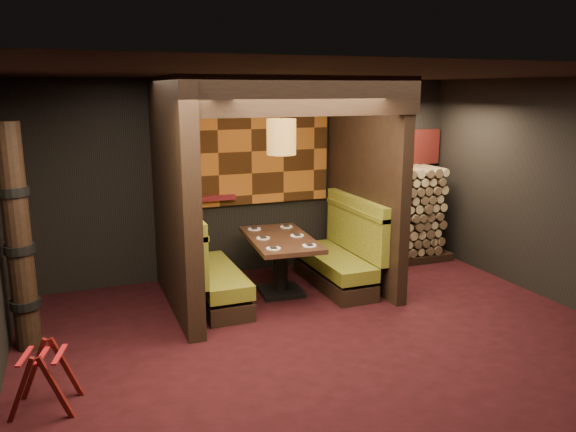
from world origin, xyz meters
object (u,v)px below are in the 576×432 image
at_px(luggage_rack, 44,376).
at_px(totem_column, 19,241).
at_px(booth_bench_right, 341,258).
at_px(pendant_lamp, 281,137).
at_px(firewood_stack, 398,215).
at_px(booth_bench_left, 208,274).
at_px(dining_table, 280,254).

bearing_deg(luggage_rack, totem_column, 98.63).
relative_size(booth_bench_right, pendant_lamp, 1.66).
bearing_deg(booth_bench_right, firewood_stack, 27.35).
relative_size(booth_bench_left, dining_table, 1.03).
bearing_deg(pendant_lamp, booth_bench_right, 3.30).
bearing_deg(luggage_rack, pendant_lamp, 32.42).
distance_m(luggage_rack, totem_column, 1.61).
height_order(booth_bench_right, dining_table, booth_bench_right).
relative_size(totem_column, firewood_stack, 1.39).
relative_size(booth_bench_right, firewood_stack, 0.92).
xyz_separation_m(pendant_lamp, firewood_stack, (2.26, 0.75, -1.36)).
height_order(booth_bench_right, luggage_rack, booth_bench_right).
height_order(booth_bench_left, dining_table, booth_bench_left).
relative_size(pendant_lamp, totem_column, 0.40).
distance_m(pendant_lamp, totem_column, 3.25).
bearing_deg(dining_table, booth_bench_left, 179.88).
bearing_deg(totem_column, dining_table, 10.10).
xyz_separation_m(booth_bench_left, booth_bench_right, (1.89, 0.00, 0.00)).
relative_size(pendant_lamp, firewood_stack, 0.56).
bearing_deg(firewood_stack, dining_table, -162.73).
bearing_deg(booth_bench_right, totem_column, -172.14).
distance_m(totem_column, firewood_stack, 5.50).
relative_size(booth_bench_right, totem_column, 0.67).
relative_size(dining_table, pendant_lamp, 1.61).
bearing_deg(booth_bench_left, firewood_stack, 12.17).
distance_m(pendant_lamp, luggage_rack, 3.86).
height_order(pendant_lamp, firewood_stack, pendant_lamp).
xyz_separation_m(dining_table, luggage_rack, (-2.88, -1.88, -0.25)).
bearing_deg(totem_column, pendant_lamp, 9.19).
relative_size(pendant_lamp, luggage_rack, 1.50).
bearing_deg(dining_table, pendant_lamp, -90.00).
distance_m(booth_bench_right, pendant_lamp, 1.94).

